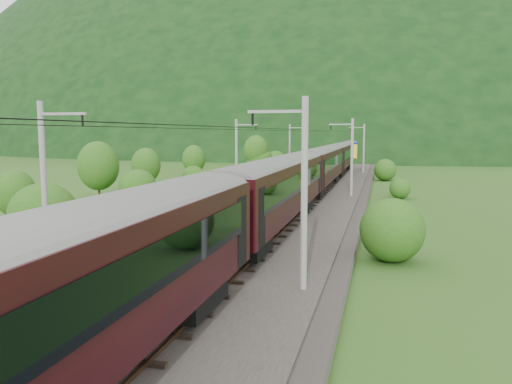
# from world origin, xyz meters

# --- Properties ---
(ground) EXTENTS (600.00, 600.00, 0.00)m
(ground) POSITION_xyz_m (0.00, 0.00, 0.00)
(ground) COLOR #2E4F18
(ground) RESTS_ON ground
(railbed) EXTENTS (14.00, 220.00, 0.30)m
(railbed) POSITION_xyz_m (0.00, 10.00, 0.15)
(railbed) COLOR #38332D
(railbed) RESTS_ON ground
(track_left) EXTENTS (2.40, 220.00, 0.27)m
(track_left) POSITION_xyz_m (-2.40, 10.00, 0.37)
(track_left) COLOR brown
(track_left) RESTS_ON railbed
(track_right) EXTENTS (2.40, 220.00, 0.27)m
(track_right) POSITION_xyz_m (2.40, 10.00, 0.37)
(track_right) COLOR brown
(track_right) RESTS_ON railbed
(catenary_left) EXTENTS (2.54, 192.28, 8.00)m
(catenary_left) POSITION_xyz_m (-6.12, 32.00, 4.50)
(catenary_left) COLOR gray
(catenary_left) RESTS_ON railbed
(catenary_right) EXTENTS (2.54, 192.28, 8.00)m
(catenary_right) POSITION_xyz_m (6.12, 32.00, 4.50)
(catenary_right) COLOR gray
(catenary_right) RESTS_ON railbed
(overhead_wires) EXTENTS (4.83, 198.00, 0.03)m
(overhead_wires) POSITION_xyz_m (0.00, 10.00, 7.10)
(overhead_wires) COLOR black
(overhead_wires) RESTS_ON ground
(mountain_main) EXTENTS (504.00, 360.00, 244.00)m
(mountain_main) POSITION_xyz_m (0.00, 260.00, 0.00)
(mountain_main) COLOR black
(mountain_main) RESTS_ON ground
(mountain_ridge) EXTENTS (336.00, 280.00, 132.00)m
(mountain_ridge) POSITION_xyz_m (-120.00, 300.00, 0.00)
(mountain_ridge) COLOR black
(mountain_ridge) RESTS_ON ground
(train) EXTENTS (3.24, 180.59, 5.64)m
(train) POSITION_xyz_m (2.40, 12.03, 3.79)
(train) COLOR black
(train) RESTS_ON ground
(hazard_post_near) EXTENTS (0.18, 0.18, 1.68)m
(hazard_post_near) POSITION_xyz_m (-0.00, 66.56, 1.14)
(hazard_post_near) COLOR red
(hazard_post_near) RESTS_ON railbed
(hazard_post_far) EXTENTS (0.14, 0.14, 1.32)m
(hazard_post_far) POSITION_xyz_m (0.04, 42.36, 0.96)
(hazard_post_far) COLOR red
(hazard_post_far) RESTS_ON railbed
(signal) EXTENTS (0.21, 0.21, 1.91)m
(signal) POSITION_xyz_m (-4.69, 57.10, 1.42)
(signal) COLOR black
(signal) RESTS_ON railbed
(vegetation_left) EXTENTS (12.57, 145.59, 6.43)m
(vegetation_left) POSITION_xyz_m (-14.34, 25.25, 2.42)
(vegetation_left) COLOR #2A5316
(vegetation_left) RESTS_ON ground
(vegetation_right) EXTENTS (6.24, 96.94, 3.23)m
(vegetation_right) POSITION_xyz_m (11.10, -1.75, 1.51)
(vegetation_right) COLOR #2A5316
(vegetation_right) RESTS_ON ground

